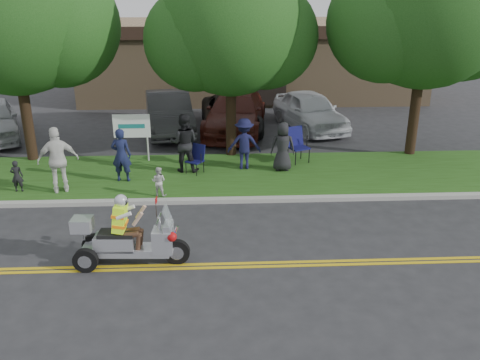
{
  "coord_description": "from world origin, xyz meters",
  "views": [
    {
      "loc": [
        -0.02,
        -10.31,
        5.78
      ],
      "look_at": [
        0.57,
        2.0,
        1.07
      ],
      "focal_mm": 38.0,
      "sensor_mm": 36.0,
      "label": 1
    }
  ],
  "objects_px": {
    "lawn_chair_a": "(197,157)",
    "parked_car_far_right": "(310,111)",
    "spectator_adult_mid": "(184,143)",
    "parked_car_mid": "(231,114)",
    "spectator_adult_left": "(121,155)",
    "parked_car_right": "(236,113)",
    "trike_scooter": "(126,240)",
    "spectator_adult_right": "(58,160)",
    "parked_car_left": "(169,113)",
    "lawn_chair_b": "(297,142)"
  },
  "relations": [
    {
      "from": "trike_scooter",
      "to": "parked_car_right",
      "type": "bearing_deg",
      "value": 78.25
    },
    {
      "from": "lawn_chair_a",
      "to": "lawn_chair_b",
      "type": "height_order",
      "value": "lawn_chair_b"
    },
    {
      "from": "spectator_adult_right",
      "to": "parked_car_left",
      "type": "relative_size",
      "value": 0.39
    },
    {
      "from": "spectator_adult_left",
      "to": "parked_car_far_right",
      "type": "bearing_deg",
      "value": -133.97
    },
    {
      "from": "spectator_adult_right",
      "to": "parked_car_left",
      "type": "bearing_deg",
      "value": -128.67
    },
    {
      "from": "trike_scooter",
      "to": "lawn_chair_a",
      "type": "height_order",
      "value": "trike_scooter"
    },
    {
      "from": "lawn_chair_a",
      "to": "spectator_adult_left",
      "type": "xyz_separation_m",
      "value": [
        -2.28,
        -0.67,
        0.32
      ]
    },
    {
      "from": "parked_car_mid",
      "to": "parked_car_far_right",
      "type": "height_order",
      "value": "parked_car_far_right"
    },
    {
      "from": "lawn_chair_b",
      "to": "spectator_adult_mid",
      "type": "relative_size",
      "value": 0.62
    },
    {
      "from": "spectator_adult_left",
      "to": "parked_car_right",
      "type": "relative_size",
      "value": 0.3
    },
    {
      "from": "trike_scooter",
      "to": "lawn_chair_a",
      "type": "bearing_deg",
      "value": 79.22
    },
    {
      "from": "lawn_chair_a",
      "to": "parked_car_right",
      "type": "bearing_deg",
      "value": 109.24
    },
    {
      "from": "lawn_chair_a",
      "to": "lawn_chair_b",
      "type": "distance_m",
      "value": 3.55
    },
    {
      "from": "spectator_adult_right",
      "to": "parked_car_right",
      "type": "bearing_deg",
      "value": -146.35
    },
    {
      "from": "parked_car_mid",
      "to": "parked_car_far_right",
      "type": "distance_m",
      "value": 3.41
    },
    {
      "from": "spectator_adult_mid",
      "to": "lawn_chair_a",
      "type": "bearing_deg",
      "value": 167.6
    },
    {
      "from": "trike_scooter",
      "to": "spectator_adult_right",
      "type": "xyz_separation_m",
      "value": [
        -2.57,
        4.14,
        0.5
      ]
    },
    {
      "from": "parked_car_far_right",
      "to": "trike_scooter",
      "type": "bearing_deg",
      "value": -133.46
    },
    {
      "from": "spectator_adult_mid",
      "to": "parked_car_right",
      "type": "height_order",
      "value": "spectator_adult_mid"
    },
    {
      "from": "spectator_adult_left",
      "to": "parked_car_far_right",
      "type": "height_order",
      "value": "spectator_adult_left"
    },
    {
      "from": "spectator_adult_left",
      "to": "parked_car_right",
      "type": "distance_m",
      "value": 7.04
    },
    {
      "from": "lawn_chair_a",
      "to": "spectator_adult_left",
      "type": "bearing_deg",
      "value": -128.73
    },
    {
      "from": "trike_scooter",
      "to": "spectator_adult_left",
      "type": "bearing_deg",
      "value": 103.27
    },
    {
      "from": "spectator_adult_left",
      "to": "spectator_adult_right",
      "type": "xyz_separation_m",
      "value": [
        -1.66,
        -0.82,
        0.14
      ]
    },
    {
      "from": "parked_car_mid",
      "to": "spectator_adult_right",
      "type": "bearing_deg",
      "value": -129.7
    },
    {
      "from": "parked_car_far_right",
      "to": "parked_car_left",
      "type": "bearing_deg",
      "value": 167.0
    },
    {
      "from": "lawn_chair_b",
      "to": "parked_car_right",
      "type": "height_order",
      "value": "parked_car_right"
    },
    {
      "from": "spectator_adult_left",
      "to": "spectator_adult_mid",
      "type": "distance_m",
      "value": 2.05
    },
    {
      "from": "spectator_adult_mid",
      "to": "trike_scooter",
      "type": "bearing_deg",
      "value": 87.9
    },
    {
      "from": "parked_car_mid",
      "to": "lawn_chair_b",
      "type": "bearing_deg",
      "value": -67.46
    },
    {
      "from": "trike_scooter",
      "to": "parked_car_mid",
      "type": "relative_size",
      "value": 0.5
    },
    {
      "from": "spectator_adult_right",
      "to": "parked_car_right",
      "type": "distance_m",
      "value": 8.68
    },
    {
      "from": "trike_scooter",
      "to": "parked_car_mid",
      "type": "height_order",
      "value": "trike_scooter"
    },
    {
      "from": "parked_car_far_right",
      "to": "lawn_chair_a",
      "type": "bearing_deg",
      "value": -145.16
    },
    {
      "from": "trike_scooter",
      "to": "parked_car_far_right",
      "type": "xyz_separation_m",
      "value": [
        6.05,
        11.19,
        0.23
      ]
    },
    {
      "from": "spectator_adult_mid",
      "to": "parked_car_far_right",
      "type": "distance_m",
      "value": 7.43
    },
    {
      "from": "spectator_adult_mid",
      "to": "parked_car_mid",
      "type": "distance_m",
      "value": 5.6
    },
    {
      "from": "trike_scooter",
      "to": "parked_car_far_right",
      "type": "height_order",
      "value": "trike_scooter"
    },
    {
      "from": "spectator_adult_right",
      "to": "parked_car_mid",
      "type": "xyz_separation_m",
      "value": [
        5.21,
        6.96,
        -0.37
      ]
    },
    {
      "from": "parked_car_left",
      "to": "parked_car_mid",
      "type": "bearing_deg",
      "value": -6.15
    },
    {
      "from": "parked_car_left",
      "to": "parked_car_far_right",
      "type": "height_order",
      "value": "parked_car_left"
    },
    {
      "from": "lawn_chair_a",
      "to": "parked_car_far_right",
      "type": "bearing_deg",
      "value": 84.78
    },
    {
      "from": "parked_car_right",
      "to": "lawn_chair_a",
      "type": "bearing_deg",
      "value": -96.65
    },
    {
      "from": "spectator_adult_mid",
      "to": "parked_car_mid",
      "type": "bearing_deg",
      "value": -99.93
    },
    {
      "from": "lawn_chair_b",
      "to": "trike_scooter",
      "type": "bearing_deg",
      "value": -149.79
    },
    {
      "from": "trike_scooter",
      "to": "spectator_adult_mid",
      "type": "xyz_separation_m",
      "value": [
        0.97,
        5.77,
        0.48
      ]
    },
    {
      "from": "spectator_adult_left",
      "to": "parked_car_right",
      "type": "height_order",
      "value": "spectator_adult_left"
    },
    {
      "from": "spectator_adult_mid",
      "to": "spectator_adult_right",
      "type": "bearing_deg",
      "value": 32.22
    },
    {
      "from": "spectator_adult_right",
      "to": "parked_car_left",
      "type": "distance_m",
      "value": 7.32
    },
    {
      "from": "spectator_adult_mid",
      "to": "parked_car_mid",
      "type": "relative_size",
      "value": 0.37
    }
  ]
}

